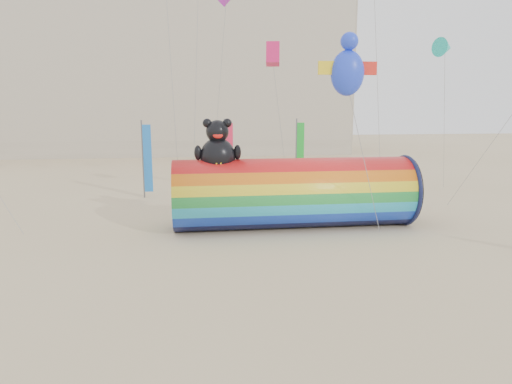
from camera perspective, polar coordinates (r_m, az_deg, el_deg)
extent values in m
plane|color=#CCB58C|center=(18.93, -0.90, -8.03)|extent=(160.00, 160.00, 0.00)
cube|color=#B7AD99|center=(64.69, -17.02, 13.64)|extent=(60.00, 15.00, 20.00)
cube|color=#28303D|center=(57.28, -18.26, 14.53)|extent=(59.50, 0.12, 17.00)
cylinder|color=red|center=(23.15, 4.75, -0.11)|extent=(12.06, 3.52, 3.52)
torus|color=#0F1438|center=(25.09, 18.05, 0.23)|extent=(0.24, 3.69, 3.69)
cylinder|color=black|center=(25.15, 18.34, 0.24)|extent=(0.06, 3.48, 3.48)
ellipsoid|color=black|center=(22.36, -4.81, 4.46)|extent=(1.72, 1.54, 1.81)
ellipsoid|color=yellow|center=(21.82, -4.72, 4.04)|extent=(0.88, 0.39, 0.77)
sphere|color=black|center=(22.27, -4.85, 7.55)|extent=(1.11, 1.11, 1.11)
sphere|color=black|center=(22.23, -6.13, 8.56)|extent=(0.44, 0.44, 0.44)
sphere|color=black|center=(22.28, -3.62, 8.60)|extent=(0.44, 0.44, 0.44)
ellipsoid|color=red|center=(21.82, -4.79, 7.09)|extent=(0.49, 0.18, 0.31)
ellipsoid|color=black|center=(22.21, -7.27, 4.89)|extent=(0.36, 0.36, 0.72)
ellipsoid|color=black|center=(22.31, -2.34, 4.99)|extent=(0.36, 0.36, 0.72)
cylinder|color=#59595E|center=(31.42, -13.95, 3.98)|extent=(0.10, 0.10, 5.20)
cube|color=blue|center=(31.38, -13.39, 4.09)|extent=(0.56, 0.06, 4.50)
cylinder|color=#59595E|center=(33.43, -3.90, 4.65)|extent=(0.10, 0.10, 5.20)
cube|color=#E82047|center=(33.44, -3.37, 4.75)|extent=(0.56, 0.06, 4.50)
cylinder|color=#59595E|center=(34.50, 5.04, 4.82)|extent=(0.10, 0.10, 5.20)
cube|color=green|center=(34.57, 5.55, 4.91)|extent=(0.56, 0.06, 4.50)
ellipsoid|color=blue|center=(18.76, 11.36, 14.38)|extent=(1.33, 1.03, 1.77)
cone|color=#18C1B0|center=(32.02, 22.58, 16.33)|extent=(1.19, 1.19, 1.08)
cube|color=#D71759|center=(27.61, 2.13, 16.85)|extent=(0.77, 0.77, 1.23)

